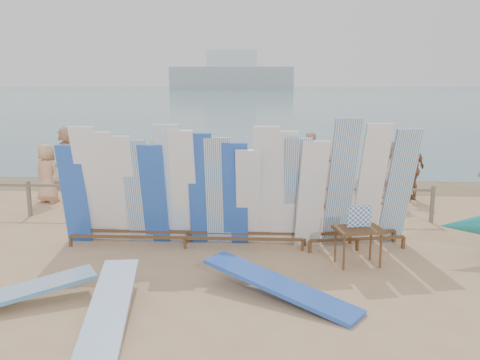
# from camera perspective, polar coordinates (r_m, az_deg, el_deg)

# --- Properties ---
(ground) EXTENTS (160.00, 160.00, 0.00)m
(ground) POSITION_cam_1_polar(r_m,az_deg,el_deg) (9.98, -8.85, -8.90)
(ground) COLOR tan
(ground) RESTS_ON ground
(ocean) EXTENTS (320.00, 240.00, 0.02)m
(ocean) POSITION_cam_1_polar(r_m,az_deg,el_deg) (137.21, 2.52, 9.76)
(ocean) COLOR slate
(ocean) RESTS_ON ground
(wet_sand_strip) EXTENTS (40.00, 2.60, 0.01)m
(wet_sand_strip) POSITION_cam_1_polar(r_m,az_deg,el_deg) (16.83, -3.74, -0.51)
(wet_sand_strip) COLOR olive
(wet_sand_strip) RESTS_ON ground
(distant_ship) EXTENTS (45.00, 8.00, 14.00)m
(distant_ship) POSITION_cam_1_polar(r_m,az_deg,el_deg) (189.68, -0.93, 11.76)
(distant_ship) COLOR #999EA3
(distant_ship) RESTS_ON ocean
(fence) EXTENTS (12.08, 0.08, 0.90)m
(fence) POSITION_cam_1_polar(r_m,az_deg,el_deg) (12.63, -6.10, -1.56)
(fence) COLOR #6E6653
(fence) RESTS_ON ground
(main_surfboard_rack) EXTENTS (5.12, 0.78, 2.57)m
(main_surfboard_rack) POSITION_cam_1_polar(r_m,az_deg,el_deg) (10.45, -6.11, -1.32)
(main_surfboard_rack) COLOR brown
(main_surfboard_rack) RESTS_ON ground
(side_surfboard_rack) EXTENTS (2.47, 1.13, 2.70)m
(side_surfboard_rack) POSITION_cam_1_polar(r_m,az_deg,el_deg) (10.54, 12.97, -1.03)
(side_surfboard_rack) COLOR brown
(side_surfboard_rack) RESTS_ON ground
(vendor_table) EXTENTS (0.97, 0.78, 1.14)m
(vendor_table) POSITION_cam_1_polar(r_m,az_deg,el_deg) (9.76, 13.09, -7.16)
(vendor_table) COLOR brown
(vendor_table) RESTS_ON ground
(flat_board_e) EXTENTS (2.58, 1.89, 0.38)m
(flat_board_e) POSITION_cam_1_polar(r_m,az_deg,el_deg) (8.71, -24.84, -12.92)
(flat_board_e) COLOR white
(flat_board_e) RESTS_ON ground
(flat_board_d) EXTENTS (2.55, 1.94, 0.44)m
(flat_board_d) POSITION_cam_1_polar(r_m,az_deg,el_deg) (8.28, 4.46, -13.12)
(flat_board_d) COLOR blue
(flat_board_d) RESTS_ON ground
(flat_board_a) EXTENTS (0.96, 2.74, 0.41)m
(flat_board_a) POSITION_cam_1_polar(r_m,az_deg,el_deg) (7.87, -14.33, -14.80)
(flat_board_a) COLOR #9BC6F8
(flat_board_a) RESTS_ON ground
(beach_chair_left) EXTENTS (0.69, 0.70, 0.80)m
(beach_chair_left) POSITION_cam_1_polar(r_m,az_deg,el_deg) (13.38, -8.20, -2.63)
(beach_chair_left) COLOR red
(beach_chair_left) RESTS_ON ground
(beach_chair_right) EXTENTS (0.74, 0.75, 0.89)m
(beach_chair_right) POSITION_cam_1_polar(r_m,az_deg,el_deg) (13.61, 4.20, -2.20)
(beach_chair_right) COLOR red
(beach_chair_right) RESTS_ON ground
(stroller) EXTENTS (0.62, 0.84, 1.09)m
(stroller) POSITION_cam_1_polar(r_m,az_deg,el_deg) (13.52, -0.05, -1.49)
(stroller) COLOR red
(stroller) RESTS_ON ground
(beachgoer_9) EXTENTS (1.09, 0.73, 1.57)m
(beachgoer_9) POSITION_cam_1_polar(r_m,az_deg,el_deg) (15.41, 15.99, 0.96)
(beachgoer_9) COLOR tan
(beachgoer_9) RESTS_ON ground
(beachgoer_10) EXTENTS (1.09, 1.06, 1.81)m
(beachgoer_10) POSITION_cam_1_polar(r_m,az_deg,el_deg) (15.27, 18.78, 1.17)
(beachgoer_10) COLOR #8C6042
(beachgoer_10) RESTS_ON ground
(beachgoer_8) EXTENTS (0.94, 0.78, 1.75)m
(beachgoer_8) POSITION_cam_1_polar(r_m,az_deg,el_deg) (14.65, 16.26, 0.80)
(beachgoer_8) COLOR beige
(beachgoer_8) RESTS_ON ground
(beachgoer_11) EXTENTS (1.71, 1.54, 1.88)m
(beachgoer_11) POSITION_cam_1_polar(r_m,az_deg,el_deg) (18.15, -18.82, 2.79)
(beachgoer_11) COLOR beige
(beachgoer_11) RESTS_ON ground
(beachgoer_1) EXTENTS (0.70, 0.71, 1.77)m
(beachgoer_1) POSITION_cam_1_polar(r_m,az_deg,el_deg) (16.00, -14.88, 1.74)
(beachgoer_1) COLOR #8C6042
(beachgoer_1) RESTS_ON ground
(beachgoer_7) EXTENTS (0.64, 0.75, 1.81)m
(beachgoer_7) POSITION_cam_1_polar(r_m,az_deg,el_deg) (15.91, 7.69, 2.06)
(beachgoer_7) COLOR #8C6042
(beachgoer_7) RESTS_ON ground
(beachgoer_6) EXTENTS (0.60, 0.91, 1.71)m
(beachgoer_6) POSITION_cam_1_polar(r_m,az_deg,el_deg) (13.99, 9.85, 0.53)
(beachgoer_6) COLOR tan
(beachgoer_6) RESTS_ON ground
(beachgoer_4) EXTENTS (1.19, 0.89, 1.86)m
(beachgoer_4) POSITION_cam_1_polar(r_m,az_deg,el_deg) (13.34, -5.24, 0.46)
(beachgoer_4) COLOR #8C6042
(beachgoer_4) RESTS_ON ground
(beachgoer_2) EXTENTS (0.98, 0.60, 1.87)m
(beachgoer_2) POSITION_cam_1_polar(r_m,az_deg,el_deg) (15.16, -15.63, 1.40)
(beachgoer_2) COLOR beige
(beachgoer_2) RESTS_ON ground
(beachgoer_5) EXTENTS (0.71, 1.57, 1.64)m
(beachgoer_5) POSITION_cam_1_polar(r_m,az_deg,el_deg) (16.43, 4.91, 2.10)
(beachgoer_5) COLOR beige
(beachgoer_5) RESTS_ON ground
(beachgoer_0) EXTENTS (0.89, 0.65, 1.65)m
(beachgoer_0) POSITION_cam_1_polar(r_m,az_deg,el_deg) (15.22, -20.84, 0.70)
(beachgoer_0) COLOR tan
(beachgoer_0) RESTS_ON ground
(beachgoer_3) EXTENTS (0.67, 1.13, 1.63)m
(beachgoer_3) POSITION_cam_1_polar(r_m,az_deg,el_deg) (15.74, -9.27, 1.58)
(beachgoer_3) COLOR tan
(beachgoer_3) RESTS_ON ground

